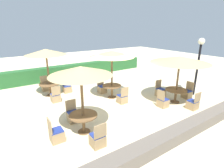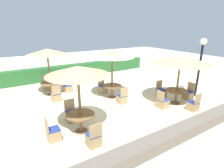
% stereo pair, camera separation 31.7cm
% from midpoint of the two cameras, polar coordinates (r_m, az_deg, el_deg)
% --- Properties ---
extents(ground_plane, '(40.00, 40.00, 0.00)m').
position_cam_midpoint_polar(ground_plane, '(9.47, 2.88, -6.16)').
color(ground_plane, beige).
extents(hedge_row, '(13.00, 0.70, 1.02)m').
position_cam_midpoint_polar(hedge_row, '(14.58, -11.08, 4.44)').
color(hedge_row, '#28602D').
rests_on(hedge_row, ground_plane).
extents(stone_border, '(10.00, 0.56, 0.45)m').
position_cam_midpoint_polar(stone_border, '(6.98, 21.42, -15.05)').
color(stone_border, '#6B6056').
rests_on(stone_border, ground_plane).
extents(lamp_post, '(0.36, 0.36, 3.32)m').
position_cam_midpoint_polar(lamp_post, '(11.03, 27.85, 8.05)').
color(lamp_post, black).
rests_on(lamp_post, ground_plane).
extents(parasol_front_right, '(2.95, 2.95, 2.49)m').
position_cam_midpoint_polar(parasol_front_right, '(9.45, 22.38, 7.22)').
color(parasol_front_right, brown).
rests_on(parasol_front_right, ground_plane).
extents(round_table_front_right, '(1.13, 1.13, 0.72)m').
position_cam_midpoint_polar(round_table_front_right, '(9.89, 21.17, -2.70)').
color(round_table_front_right, brown).
rests_on(round_table_front_right, ground_plane).
extents(patio_chair_front_right_south, '(0.46, 0.46, 0.93)m').
position_cam_midpoint_polar(patio_chair_front_right_south, '(9.49, 25.85, -6.29)').
color(patio_chair_front_right_south, tan).
rests_on(patio_chair_front_right_south, ground_plane).
extents(patio_chair_front_right_east, '(0.46, 0.46, 0.93)m').
position_cam_midpoint_polar(patio_chair_front_right_east, '(10.84, 24.39, -3.12)').
color(patio_chair_front_right_east, tan).
rests_on(patio_chair_front_right_east, ground_plane).
extents(patio_chair_front_right_west, '(0.46, 0.46, 0.93)m').
position_cam_midpoint_polar(patio_chair_front_right_west, '(9.22, 17.13, -5.92)').
color(patio_chair_front_right_west, tan).
rests_on(patio_chair_front_right_west, ground_plane).
extents(patio_chair_front_right_north, '(0.46, 0.46, 0.93)m').
position_cam_midpoint_polar(patio_chair_front_right_north, '(10.63, 16.52, -2.59)').
color(patio_chair_front_right_north, tan).
rests_on(patio_chair_front_right_north, ground_plane).
extents(parasol_back_left, '(2.25, 2.25, 2.74)m').
position_cam_midpoint_polar(parasol_back_left, '(10.48, -19.65, 9.83)').
color(parasol_back_left, brown).
rests_on(parasol_back_left, ground_plane).
extents(round_table_back_left, '(1.18, 1.18, 0.75)m').
position_cam_midpoint_polar(round_table_back_left, '(10.91, -18.57, -0.32)').
color(round_table_back_left, brown).
rests_on(round_table_back_left, ground_plane).
extents(patio_chair_back_left_north, '(0.46, 0.46, 0.93)m').
position_cam_midpoint_polar(patio_chair_back_left_north, '(12.00, -19.76, -0.55)').
color(patio_chair_back_left_north, tan).
rests_on(patio_chair_back_left_north, ground_plane).
extents(patio_chair_back_left_south, '(0.46, 0.46, 0.93)m').
position_cam_midpoint_polar(patio_chair_back_left_south, '(10.03, -16.95, -3.91)').
color(patio_chair_back_left_south, tan).
rests_on(patio_chair_back_left_south, ground_plane).
extents(patio_chair_back_left_east, '(0.46, 0.46, 0.93)m').
position_cam_midpoint_polar(patio_chair_back_left_east, '(11.24, -13.30, -1.18)').
color(patio_chair_back_left_east, tan).
rests_on(patio_chair_back_left_east, ground_plane).
extents(parasol_front_left, '(2.25, 2.25, 2.61)m').
position_cam_midpoint_polar(parasol_front_left, '(6.19, -9.73, 4.21)').
color(parasol_front_left, brown).
rests_on(parasol_front_left, ground_plane).
extents(round_table_front_left, '(1.08, 1.08, 0.74)m').
position_cam_midpoint_polar(round_table_front_left, '(6.87, -8.90, -10.90)').
color(round_table_front_left, brown).
rests_on(round_table_front_left, ground_plane).
extents(patio_chair_front_left_west, '(0.46, 0.46, 0.93)m').
position_cam_midpoint_polar(patio_chair_front_left_west, '(6.80, -17.31, -15.15)').
color(patio_chair_front_left_west, tan).
rests_on(patio_chair_front_left_west, ground_plane).
extents(patio_chair_front_left_north, '(0.46, 0.46, 0.93)m').
position_cam_midpoint_polar(patio_chair_front_left_north, '(7.85, -11.96, -9.88)').
color(patio_chair_front_left_north, tan).
rests_on(patio_chair_front_left_north, ground_plane).
extents(patio_chair_front_left_south, '(0.46, 0.46, 0.93)m').
position_cam_midpoint_polar(patio_chair_front_left_south, '(6.26, -4.49, -17.45)').
color(patio_chair_front_left_south, tan).
rests_on(patio_chair_front_left_south, ground_plane).
extents(parasol_center, '(2.44, 2.44, 2.68)m').
position_cam_midpoint_polar(parasol_center, '(9.47, 0.98, 9.73)').
color(parasol_center, brown).
rests_on(parasol_center, ground_plane).
extents(round_table_center, '(1.06, 1.06, 0.74)m').
position_cam_midpoint_polar(round_table_center, '(9.94, 0.92, -1.32)').
color(round_table_center, brown).
rests_on(round_table_center, ground_plane).
extents(patio_chair_center_south, '(0.46, 0.46, 0.93)m').
position_cam_midpoint_polar(patio_chair_center_south, '(9.35, 4.28, -4.75)').
color(patio_chair_center_south, tan).
rests_on(patio_chair_center_south, ground_plane).
extents(patio_chair_center_north, '(0.46, 0.46, 0.93)m').
position_cam_midpoint_polar(patio_chair_center_north, '(10.84, -2.24, -1.42)').
color(patio_chair_center_north, tan).
rests_on(patio_chair_center_north, ground_plane).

